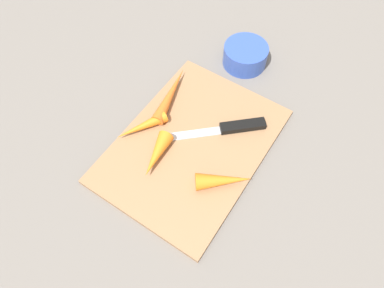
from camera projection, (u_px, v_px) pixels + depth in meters
name	position (u px, v px, depth m)	size (l,w,h in m)	color
ground_plane	(192.00, 147.00, 0.70)	(1.40, 1.40, 0.00)	slate
cutting_board	(192.00, 146.00, 0.69)	(0.36, 0.26, 0.01)	#99704C
knife	(236.00, 127.00, 0.70)	(0.15, 0.16, 0.01)	#B7B7BC
carrot_shortest	(156.00, 155.00, 0.66)	(0.03, 0.03, 0.09)	orange
carrot_long	(142.00, 127.00, 0.69)	(0.02, 0.02, 0.10)	orange
carrot_longest	(171.00, 94.00, 0.74)	(0.03, 0.03, 0.15)	orange
carrot_short	(224.00, 180.00, 0.63)	(0.03, 0.03, 0.10)	orange
small_bowl	(245.00, 55.00, 0.79)	(0.10, 0.10, 0.05)	#3351B2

